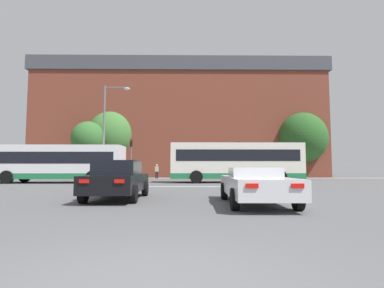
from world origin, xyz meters
name	(u,v)px	position (x,y,z in m)	size (l,w,h in m)	color
ground_plane	(145,287)	(0.00, 0.00, 0.00)	(400.00, 400.00, 0.00)	#545456
stop_line_strip	(181,187)	(0.00, 16.15, 0.00)	(9.87, 0.30, 0.01)	silver
far_pavement	(184,178)	(0.00, 31.30, 0.01)	(70.97, 2.50, 0.01)	gray
brick_civic_building	(180,122)	(-0.69, 39.20, 7.79)	(38.94, 10.86, 17.19)	brown
car_saloon_left	(118,180)	(-2.30, 8.55, 0.76)	(1.96, 4.35, 1.50)	black
car_roadster_right	(255,185)	(2.71, 6.93, 0.65)	(2.10, 4.93, 1.23)	silver
bus_crossing_lead	(236,162)	(4.35, 21.29, 1.71)	(10.58, 2.69, 3.19)	silver
bus_crossing_trailing	(57,163)	(-10.08, 21.00, 1.60)	(10.46, 2.75, 2.98)	silver
traffic_light_far_left	(131,152)	(-5.97, 30.35, 2.94)	(0.26, 0.31, 4.38)	slate
traffic_light_far_right	(239,154)	(6.16, 30.47, 2.79)	(0.26, 0.31, 4.15)	slate
street_lamp_junction	(108,124)	(-6.10, 21.09, 4.81)	(2.16, 0.36, 7.96)	slate
pedestrian_waiting	(157,170)	(-3.09, 30.52, 0.93)	(0.42, 0.25, 1.60)	black
pedestrian_walking_east	(175,169)	(-1.09, 31.49, 1.01)	(0.44, 0.43, 1.71)	#333851
tree_by_building	(88,139)	(-11.50, 32.40, 4.64)	(3.94, 3.94, 6.73)	#4C3823
tree_kerbside	(303,138)	(14.77, 33.88, 4.95)	(5.99, 5.99, 8.10)	#4C3823
tree_distant	(112,136)	(-9.43, 35.23, 5.30)	(6.14, 6.14, 8.52)	#4C3823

